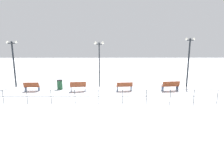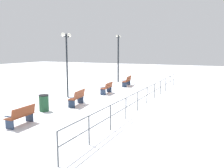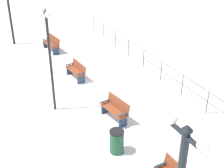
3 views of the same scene
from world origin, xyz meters
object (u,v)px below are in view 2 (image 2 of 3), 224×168
at_px(bench_third, 77,97).
at_px(trash_bin, 44,103).
at_px(bench_nearest, 127,81).
at_px(lamppost_middle, 67,52).
at_px(bench_fourth, 21,116).
at_px(lamppost_near, 118,54).
at_px(bench_second, 107,88).

distance_m(bench_third, trash_bin, 2.12).
xyz_separation_m(bench_nearest, lamppost_middle, (1.93, 6.69, 2.70)).
xyz_separation_m(bench_fourth, lamppost_near, (1.93, -15.13, 2.52)).
relative_size(bench_third, lamppost_near, 0.31).
xyz_separation_m(bench_second, lamppost_middle, (1.95, 2.40, 2.73)).
bearing_deg(bench_third, bench_nearest, -98.12).
relative_size(bench_fourth, trash_bin, 1.54).
height_order(bench_nearest, lamppost_near, lamppost_near).
bearing_deg(lamppost_middle, bench_second, -128.98).
distance_m(bench_second, bench_third, 4.28).
distance_m(lamppost_near, lamppost_middle, 8.97).
relative_size(lamppost_middle, trash_bin, 4.91).
bearing_deg(lamppost_middle, bench_third, 137.78).
bearing_deg(lamppost_near, bench_second, 106.52).
distance_m(bench_nearest, bench_second, 4.29).
bearing_deg(lamppost_near, lamppost_middle, 90.00).
bearing_deg(lamppost_middle, trash_bin, 106.89).
xyz_separation_m(bench_nearest, bench_second, (-0.01, 4.29, -0.03)).
distance_m(lamppost_near, trash_bin, 13.04).
bearing_deg(trash_bin, bench_fourth, 108.22).
bearing_deg(bench_third, bench_fourth, 79.25).
bearing_deg(lamppost_near, bench_fourth, 97.28).
relative_size(bench_fourth, lamppost_near, 0.29).
height_order(bench_nearest, bench_fourth, bench_nearest).
height_order(lamppost_middle, trash_bin, lamppost_middle).
xyz_separation_m(bench_nearest, bench_fourth, (0.00, 12.86, -0.05)).
relative_size(bench_nearest, lamppost_middle, 0.37).
bearing_deg(bench_third, lamppost_near, -88.22).
xyz_separation_m(bench_fourth, trash_bin, (0.78, -2.38, 0.01)).
relative_size(bench_nearest, trash_bin, 1.84).
bearing_deg(bench_fourth, bench_nearest, -92.72).
relative_size(bench_nearest, lamppost_near, 0.35).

